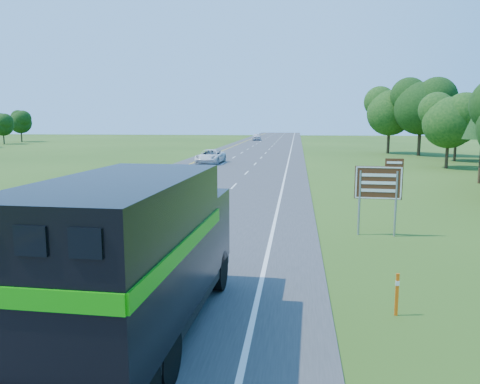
{
  "coord_description": "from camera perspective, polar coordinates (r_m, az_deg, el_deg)",
  "views": [
    {
      "loc": [
        6.52,
        -5.63,
        4.98
      ],
      "look_at": [
        3.75,
        17.11,
        1.44
      ],
      "focal_mm": 35.0,
      "sensor_mm": 36.0,
      "label": 1
    }
  ],
  "objects": [
    {
      "name": "white_suv",
      "position": [
        53.83,
        -3.63,
        4.35
      ],
      "size": [
        2.99,
        5.86,
        1.58
      ],
      "primitive_type": "imported",
      "rotation": [
        0.0,
        0.0,
        -0.07
      ],
      "color": "silver",
      "rests_on": "road"
    },
    {
      "name": "exit_sign",
      "position": [
        20.87,
        16.6,
        0.73
      ],
      "size": [
        1.99,
        0.21,
        3.37
      ],
      "rotation": [
        0.0,
        0.0,
        -0.07
      ],
      "color": "gray",
      "rests_on": "ground"
    },
    {
      "name": "road",
      "position": [
        56.23,
        0.27,
        3.72
      ],
      "size": [
        15.0,
        260.0,
        0.04
      ],
      "primitive_type": "cube",
      "color": "#38383A",
      "rests_on": "ground"
    },
    {
      "name": "lane_markings",
      "position": [
        56.23,
        0.27,
        3.75
      ],
      "size": [
        11.15,
        260.0,
        0.01
      ],
      "color": "yellow",
      "rests_on": "road"
    },
    {
      "name": "far_car",
      "position": [
        115.3,
        2.03,
        6.75
      ],
      "size": [
        2.37,
        5.13,
        1.7
      ],
      "primitive_type": "imported",
      "rotation": [
        0.0,
        0.0,
        0.07
      ],
      "color": "silver",
      "rests_on": "road"
    },
    {
      "name": "horse_truck",
      "position": [
        10.59,
        -12.49,
        -7.4
      ],
      "size": [
        2.94,
        8.64,
        3.79
      ],
      "rotation": [
        0.0,
        0.0,
        -0.03
      ],
      "color": "black",
      "rests_on": "road"
    },
    {
      "name": "delineator",
      "position": [
        12.86,
        18.59,
        -11.6
      ],
      "size": [
        0.09,
        0.05,
        1.12
      ],
      "color": "#FF570D",
      "rests_on": "ground"
    }
  ]
}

